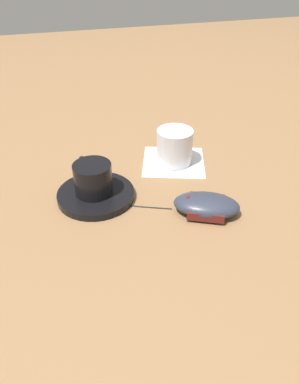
% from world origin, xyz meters
% --- Properties ---
extents(ground_plane, '(3.00, 3.00, 0.00)m').
position_xyz_m(ground_plane, '(0.00, 0.00, 0.00)').
color(ground_plane, olive).
extents(saucer, '(0.15, 0.15, 0.01)m').
position_xyz_m(saucer, '(0.02, 0.11, 0.01)').
color(saucer, black).
rests_on(saucer, ground).
extents(coffee_cup, '(0.10, 0.07, 0.06)m').
position_xyz_m(coffee_cup, '(0.02, 0.12, 0.04)').
color(coffee_cup, black).
rests_on(coffee_cup, saucer).
extents(computer_mouse, '(0.12, 0.14, 0.04)m').
position_xyz_m(computer_mouse, '(-0.08, -0.07, 0.02)').
color(computer_mouse, '#2D3342').
rests_on(computer_mouse, ground).
extents(mouse_cable, '(0.22, 0.15, 0.00)m').
position_xyz_m(mouse_cable, '(0.03, 0.09, 0.00)').
color(mouse_cable, black).
rests_on(mouse_cable, ground).
extents(napkin_under_glass, '(0.17, 0.17, 0.00)m').
position_xyz_m(napkin_under_glass, '(0.10, -0.08, 0.00)').
color(napkin_under_glass, white).
rests_on(napkin_under_glass, ground).
extents(drinking_glass, '(0.08, 0.08, 0.08)m').
position_xyz_m(drinking_glass, '(0.10, -0.08, 0.04)').
color(drinking_glass, silver).
rests_on(drinking_glass, napkin_under_glass).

